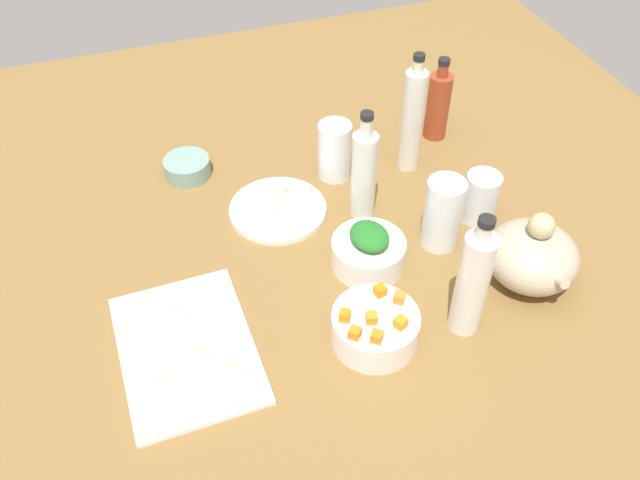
{
  "coord_description": "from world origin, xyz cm",
  "views": [
    {
      "loc": [
        84.97,
        -29.13,
        95.17
      ],
      "look_at": [
        0.0,
        0.0,
        8.0
      ],
      "focal_mm": 37.68,
      "sensor_mm": 36.0,
      "label": 1
    }
  ],
  "objects": [
    {
      "name": "tabletop",
      "position": [
        0.0,
        0.0,
        1.5
      ],
      "size": [
        190.0,
        190.0,
        3.0
      ],
      "primitive_type": "cube",
      "color": "brown",
      "rests_on": "ground"
    },
    {
      "name": "cutting_board",
      "position": [
        13.24,
        -28.2,
        3.5
      ],
      "size": [
        30.98,
        22.59,
        1.0
      ],
      "primitive_type": "cube",
      "rotation": [
        0.0,
        0.0,
        0.03
      ],
      "color": "white",
      "rests_on": "tabletop"
    },
    {
      "name": "plate_tofu",
      "position": [
        -15.56,
        -3.84,
        3.6
      ],
      "size": [
        20.02,
        20.02,
        1.2
      ],
      "primitive_type": "cylinder",
      "color": "white",
      "rests_on": "tabletop"
    },
    {
      "name": "bowl_greens",
      "position": [
        4.24,
        8.1,
        5.88
      ],
      "size": [
        13.91,
        13.91,
        5.77
      ],
      "primitive_type": "cylinder",
      "color": "white",
      "rests_on": "tabletop"
    },
    {
      "name": "bowl_carrots",
      "position": [
        21.21,
        2.5,
        6.08
      ],
      "size": [
        14.82,
        14.82,
        6.15
      ],
      "primitive_type": "cylinder",
      "color": "white",
      "rests_on": "tabletop"
    },
    {
      "name": "bowl_small_side",
      "position": [
        -33.79,
        -18.96,
        5.0
      ],
      "size": [
        10.0,
        10.0,
        4.01
      ],
      "primitive_type": "cylinder",
      "color": "gray",
      "rests_on": "tabletop"
    },
    {
      "name": "teapot",
      "position": [
        17.1,
        34.72,
        8.86
      ],
      "size": [
        18.34,
        16.69,
        15.49
      ],
      "color": "tan",
      "rests_on": "tabletop"
    },
    {
      "name": "bottle_0",
      "position": [
        -10.0,
        12.5,
        13.11
      ],
      "size": [
        5.03,
        5.03,
        24.03
      ],
      "color": "silver",
      "rests_on": "tabletop"
    },
    {
      "name": "bottle_1",
      "position": [
        -29.75,
        38.53,
        11.36
      ],
      "size": [
        5.24,
        5.24,
        19.82
      ],
      "color": "#95391F",
      "rests_on": "tabletop"
    },
    {
      "name": "bottle_2",
      "position": [
        23.26,
        18.41,
        13.89
      ],
      "size": [
        5.43,
        5.43,
        24.96
      ],
      "color": "silver",
      "rests_on": "tabletop"
    },
    {
      "name": "bottle_3",
      "position": [
        -21.28,
        27.83,
        15.07
      ],
      "size": [
        4.76,
        4.76,
        27.2
      ],
      "color": "silver",
      "rests_on": "tabletop"
    },
    {
      "name": "drinking_glass_0",
      "position": [
        -23.46,
        11.31,
        9.43
      ],
      "size": [
        7.14,
        7.14,
        12.87
      ],
      "primitive_type": "cylinder",
      "color": "white",
      "rests_on": "tabletop"
    },
    {
      "name": "drinking_glass_1",
      "position": [
        -0.95,
        34.22,
        8.23
      ],
      "size": [
        6.94,
        6.94,
        10.47
      ],
      "primitive_type": "cylinder",
      "color": "white",
      "rests_on": "tabletop"
    },
    {
      "name": "drinking_glass_2",
      "position": [
        3.05,
        23.51,
        10.39
      ],
      "size": [
        7.34,
        7.34,
        14.79
      ],
      "primitive_type": "cylinder",
      "color": "white",
      "rests_on": "tabletop"
    },
    {
      "name": "carrot_cube_0",
      "position": [
        24.43,
        5.41,
        10.05
      ],
      "size": [
        2.41,
        2.41,
        1.8
      ],
      "primitive_type": "cube",
      "rotation": [
        0.0,
        0.0,
        0.46
      ],
      "color": "orange",
      "rests_on": "bowl_carrots"
    },
    {
      "name": "carrot_cube_1",
      "position": [
        21.98,
        1.34,
        10.05
      ],
      "size": [
        2.19,
        2.19,
        1.8
      ],
      "primitive_type": "cube",
      "rotation": [
        0.0,
        0.0,
        2.89
      ],
      "color": "orange",
      "rests_on": "bowl_carrots"
    },
    {
      "name": "carrot_cube_2",
      "position": [
        20.09,
        -2.6,
        10.05
      ],
      "size": [
        2.48,
        2.48,
        1.8
      ],
      "primitive_type": "cube",
      "rotation": [
        0.0,
        0.0,
        2.58
      ],
      "color": "orange",
      "rests_on": "bowl_carrots"
    },
    {
      "name": "carrot_cube_3",
      "position": [
        16.93,
        4.93,
        10.05
      ],
      "size": [
        2.13,
        2.13,
        1.8
      ],
      "primitive_type": "cube",
      "rotation": [
        0.0,
        0.0,
        1.78
      ],
      "color": "orange",
      "rests_on": "bowl_carrots"
    },
    {
      "name": "carrot_cube_4",
      "position": [
        23.97,
        -2.36,
        10.05
      ],
      "size": [
        2.54,
        2.54,
        1.8
      ],
      "primitive_type": "cube",
      "rotation": [
        0.0,
        0.0,
        0.81
      ],
      "color": "orange",
      "rests_on": "bowl_carrots"
    },
    {
      "name": "carrot_cube_5",
      "position": [
        25.78,
        0.68,
        10.05
      ],
      "size": [
        2.54,
        2.54,
        1.8
      ],
      "primitive_type": "cube",
      "rotation": [
        0.0,
        0.0,
        2.44
      ],
      "color": "orange",
      "rests_on": "bowl_carrots"
    },
    {
      "name": "carrot_cube_6",
      "position": [
        19.4,
        7.4,
        10.05
      ],
      "size": [
        2.53,
        2.53,
        1.8
      ],
      "primitive_type": "cube",
      "rotation": [
        0.0,
        0.0,
        0.91
      ],
      "color": "orange",
      "rests_on": "bowl_carrots"
    },
    {
      "name": "chopped_greens_mound",
      "position": [
        4.24,
        8.1,
        10.35
      ],
      "size": [
        9.13,
        7.78,
        3.17
      ],
      "primitive_type": "ellipsoid",
      "rotation": [
        0.0,
        0.0,
        0.11
      ],
      "color": "#226D24",
      "rests_on": "bowl_greens"
    },
    {
      "name": "tofu_cube_0",
      "position": [
        -17.74,
        -4.84,
        5.3
      ],
      "size": [
        2.83,
        2.83,
        2.2
      ],
      "primitive_type": "cube",
      "rotation": [
        0.0,
        0.0,
        0.35
      ],
      "color": "#E8EECC",
      "rests_on": "plate_tofu"
    },
    {
      "name": "tofu_cube_1",
      "position": [
        -15.9,
        -1.03,
        5.3
      ],
      "size": [
        2.95,
        2.95,
        2.2
      ],
      "primitive_type": "cube",
      "rotation": [
        0.0,
        0.0,
        0.46
      ],
      "color": "white",
      "rests_on": "plate_tofu"
    },
    {
      "name": "tofu_cube_2",
      "position": [
        -13.02,
        -5.45,
        5.3
      ],
      "size": [
        3.05,
        3.05,
        2.2
      ],
      "primitive_type": "cube",
      "rotation": [
        0.0,
        0.0,
        2.55
      ],
      "color": "white",
      "rests_on": "plate_tofu"
    },
    {
      "name": "tofu_cube_3",
      "position": [
        -19.48,
        -1.65,
        5.3
      ],
      "size": [
        3.06,
        3.06,
        2.2
      ],
      "primitive_type": "cube",
      "rotation": [
        0.0,
        0.0,
        0.6
      ],
      "color": "silver",
      "rests_on": "plate_tofu"
    },
    {
      "name": "tofu_cube_4",
      "position": [
        -11.92,
        -1.87,
        5.3
      ],
      "size": [
        2.5,
        2.5,
        2.2
      ],
      "primitive_type": "cube",
      "rotation": [
        0.0,
        0.0,
        0.15
      ],
      "color": "#E3F4D0",
      "rests_on": "plate_tofu"
    },
    {
      "name": "dumpling_0",
      "position": [
        16.6,
        -27.16,
        5.57
      ],
      "size": [
        7.01,
        6.9,
        3.13
      ],
      "primitive_type": "pyramid",
      "rotation": [
        0.0,
        0.0,
        2.59
      ],
      "color": "beige",
      "rests_on": "cutting_board"
    },
    {
      "name": "dumpling_1",
      "position": [
        7.02,
        -28.59,
        5.11
      ],
      "size": [
        7.18,
        7.19,
        2.22
      ],
      "primitive_type": "pyramid",
      "rotation": [
        0.0,
        0.0,
        4.97
      ],
      "color": "beige",
      "rests_on": "cutting_board"
    },
    {
      "name": "dumpling_2",
      "position": [
        20.1,
        -34.23,
        5.51
      ],
      "size": [
        6.4,
        6.6,
        3.02
      ],
      "primitive_type": "pyramid",
      "rotation": [
        0.0,
        0.0,
        4.26
      ],
      "color": "beige",
      "rests_on": "cutting_board"
    },
    {
      "name": "dumpling_3",
      "position": [
        20.74,
        -22.62,
        5.14
      ],
      "size": [
        6.87,
        6.89,
        2.29
      ],
      "primitive_type": "pyramid",
      "rotation": [
        0.0,
        0.0,
        4.22
      ],
      "color": "beige",
      "rests_on": "cutting_board"
    }
  ]
}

